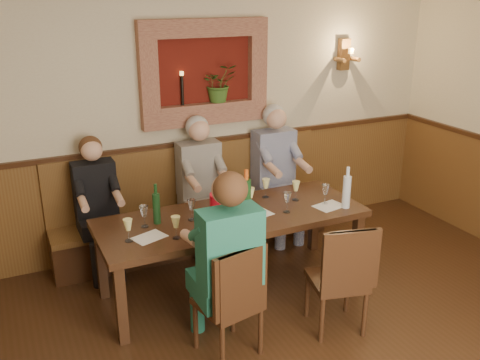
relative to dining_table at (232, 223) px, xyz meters
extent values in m
cube|color=#C6B895|center=(0.00, 1.15, 0.72)|extent=(6.00, 0.04, 2.80)
cube|color=brown|center=(0.00, 1.13, -0.13)|extent=(6.00, 0.04, 1.10)
cube|color=#381E0F|center=(0.00, 1.13, 0.45)|extent=(6.02, 0.06, 0.05)
cube|color=#52120B|center=(0.20, 1.13, 1.17)|extent=(1.00, 0.02, 0.70)
cube|color=#A06B51|center=(0.20, 1.09, 1.61)|extent=(1.36, 0.12, 0.18)
cube|color=#A06B51|center=(0.20, 1.09, 0.73)|extent=(1.36, 0.12, 0.18)
cube|color=#A06B51|center=(-0.39, 1.09, 1.17)|extent=(0.18, 0.12, 0.70)
cube|color=#A06B51|center=(0.79, 1.09, 1.17)|extent=(0.18, 0.12, 0.70)
cube|color=#A06B51|center=(0.20, 1.09, 0.84)|extent=(1.00, 0.14, 0.04)
imported|color=#355A1F|center=(0.35, 1.09, 1.06)|extent=(0.35, 0.30, 0.39)
cylinder|color=black|center=(-0.05, 1.09, 1.01)|extent=(0.03, 0.03, 0.30)
cylinder|color=#FFBF59|center=(-0.05, 1.09, 1.18)|extent=(0.04, 0.04, 0.04)
cube|color=brown|center=(1.90, 1.10, 1.27)|extent=(0.12, 0.08, 0.35)
cylinder|color=brown|center=(1.80, 1.03, 1.22)|extent=(0.05, 0.18, 0.05)
cylinder|color=brown|center=(2.00, 1.03, 1.22)|extent=(0.05, 0.18, 0.05)
cylinder|color=#FFBF59|center=(1.90, 0.97, 1.32)|extent=(0.06, 0.06, 0.06)
cube|color=black|center=(0.00, 0.00, 0.04)|extent=(2.40, 0.90, 0.06)
cube|color=black|center=(-1.12, -0.37, -0.33)|extent=(0.08, 0.08, 0.69)
cube|color=black|center=(1.12, -0.37, -0.33)|extent=(0.08, 0.08, 0.69)
cube|color=black|center=(-1.12, 0.37, -0.33)|extent=(0.08, 0.08, 0.69)
cube|color=black|center=(1.12, 0.37, -0.33)|extent=(0.08, 0.08, 0.69)
cube|color=#381E0F|center=(0.00, 0.91, -0.48)|extent=(3.00, 0.40, 0.40)
cube|color=brown|center=(0.00, 0.91, -0.26)|extent=(3.00, 0.45, 0.06)
cube|color=brown|center=(0.00, 1.10, 0.10)|extent=(3.00, 0.06, 0.66)
cube|color=black|center=(-0.41, -0.82, -0.48)|extent=(0.47, 0.47, 0.40)
cube|color=black|center=(-0.41, -0.82, -0.25)|extent=(0.49, 0.49, 0.05)
cube|color=black|center=(-0.37, -1.00, 0.02)|extent=(0.42, 0.12, 0.50)
cube|color=black|center=(0.52, -0.90, -0.47)|extent=(0.48, 0.48, 0.40)
cube|color=black|center=(0.52, -0.90, -0.25)|extent=(0.51, 0.51, 0.05)
cube|color=black|center=(0.47, -1.08, 0.03)|extent=(0.42, 0.14, 0.50)
cube|color=black|center=(-1.03, 0.77, -0.45)|extent=(0.40, 0.41, 0.45)
cube|color=black|center=(-1.03, 0.93, 0.18)|extent=(0.40, 0.21, 0.52)
sphere|color=#D8A384|center=(-1.03, 0.89, 0.57)|extent=(0.20, 0.20, 0.20)
sphere|color=#4C2D19|center=(-1.03, 0.94, 0.58)|extent=(0.22, 0.22, 0.22)
cube|color=#5A5652|center=(0.04, 0.76, -0.45)|extent=(0.43, 0.45, 0.45)
cube|color=#5A5652|center=(0.04, 0.93, 0.22)|extent=(0.43, 0.23, 0.57)
sphere|color=#D8A384|center=(0.04, 0.89, 0.64)|extent=(0.22, 0.22, 0.22)
sphere|color=#B2B2B2|center=(0.04, 0.94, 0.66)|extent=(0.24, 0.24, 0.24)
cube|color=navy|center=(0.92, 0.75, -0.45)|extent=(0.45, 0.47, 0.45)
cube|color=navy|center=(0.92, 0.93, 0.24)|extent=(0.45, 0.24, 0.59)
sphere|color=#D8A384|center=(0.92, 0.89, 0.67)|extent=(0.22, 0.22, 0.22)
sphere|color=#B2B2B2|center=(0.92, 0.94, 0.70)|extent=(0.25, 0.25, 0.25)
cube|color=#1B605E|center=(-0.41, -0.69, -0.45)|extent=(0.45, 0.47, 0.45)
cube|color=#1B605E|center=(-0.41, -0.87, 0.24)|extent=(0.45, 0.23, 0.59)
sphere|color=#D8A384|center=(-0.41, -0.83, 0.67)|extent=(0.22, 0.22, 0.22)
sphere|color=#4C2D19|center=(-0.41, -0.88, 0.69)|extent=(0.25, 0.25, 0.25)
cylinder|color=red|center=(-0.14, -0.14, 0.21)|extent=(0.31, 0.31, 0.28)
cylinder|color=#19471E|center=(0.09, -0.11, 0.25)|extent=(0.11, 0.11, 0.36)
cylinder|color=orange|center=(0.09, -0.11, 0.48)|extent=(0.05, 0.05, 0.09)
cylinder|color=#19471E|center=(-0.66, 0.12, 0.21)|extent=(0.08, 0.08, 0.27)
cylinder|color=#19471E|center=(-0.66, 0.12, 0.39)|extent=(0.03, 0.03, 0.09)
cylinder|color=silver|center=(1.02, -0.29, 0.23)|extent=(0.10, 0.10, 0.30)
cylinder|color=silver|center=(1.02, -0.29, 0.42)|extent=(0.04, 0.04, 0.09)
cube|color=white|center=(-0.80, -0.13, 0.08)|extent=(0.31, 0.26, 0.00)
cube|color=white|center=(0.18, -0.07, 0.08)|extent=(0.34, 0.28, 0.00)
cube|color=white|center=(0.90, -0.20, 0.08)|extent=(0.31, 0.25, 0.00)
cube|color=white|center=(-0.22, -0.28, 0.08)|extent=(0.32, 0.23, 0.00)
camera|label=1|loc=(-1.81, -3.99, 1.99)|focal=40.00mm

